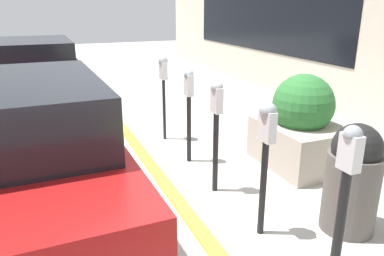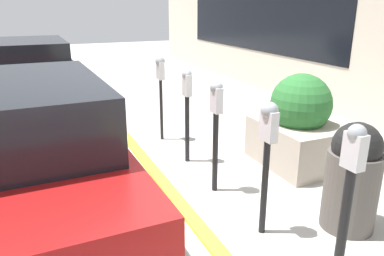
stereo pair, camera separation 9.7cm
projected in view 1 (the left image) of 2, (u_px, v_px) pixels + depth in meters
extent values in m
plane|color=#ADAAA3|center=(181.00, 197.00, 4.58)|extent=(40.00, 40.00, 0.00)
cube|color=gold|center=(175.00, 197.00, 4.54)|extent=(24.50, 0.16, 0.04)
cube|color=black|center=(259.00, 4.00, 10.30)|extent=(7.35, 0.02, 2.47)
cylinder|color=black|center=(338.00, 239.00, 2.80)|extent=(0.08, 0.08, 1.14)
cube|color=silver|center=(350.00, 152.00, 2.58)|extent=(0.15, 0.09, 0.27)
sphere|color=gray|center=(353.00, 134.00, 2.54)|extent=(0.13, 0.13, 0.13)
cylinder|color=black|center=(263.00, 189.00, 3.72)|extent=(0.07, 0.07, 1.01)
cube|color=silver|center=(267.00, 126.00, 3.51)|extent=(0.20, 0.09, 0.30)
sphere|color=gray|center=(268.00, 111.00, 3.47)|extent=(0.17, 0.17, 0.17)
cylinder|color=black|center=(216.00, 153.00, 4.60)|extent=(0.07, 0.07, 1.03)
cube|color=silver|center=(217.00, 100.00, 4.39)|extent=(0.18, 0.09, 0.30)
sphere|color=gray|center=(217.00, 87.00, 4.35)|extent=(0.15, 0.15, 0.15)
cylinder|color=black|center=(189.00, 129.00, 5.50)|extent=(0.07, 0.07, 1.01)
cube|color=silver|center=(189.00, 85.00, 5.29)|extent=(0.16, 0.09, 0.31)
sphere|color=gray|center=(189.00, 74.00, 5.24)|extent=(0.14, 0.14, 0.14)
cylinder|color=black|center=(164.00, 110.00, 6.42)|extent=(0.05, 0.05, 1.06)
cube|color=silver|center=(163.00, 70.00, 6.21)|extent=(0.19, 0.09, 0.30)
sphere|color=gray|center=(163.00, 61.00, 6.16)|extent=(0.16, 0.16, 0.16)
cube|color=#A39989|center=(299.00, 144.00, 5.43)|extent=(1.29, 0.99, 0.63)
sphere|color=#28662D|center=(303.00, 105.00, 5.24)|extent=(0.86, 0.86, 0.86)
cube|color=maroon|center=(24.00, 159.00, 4.01)|extent=(4.41, 1.93, 0.59)
cube|color=black|center=(15.00, 110.00, 3.67)|extent=(2.31, 1.67, 0.60)
cylinder|color=black|center=(89.00, 136.00, 5.60)|extent=(0.75, 0.22, 0.75)
cylinder|color=black|center=(133.00, 233.00, 3.22)|extent=(0.75, 0.22, 0.75)
cube|color=black|center=(36.00, 74.00, 8.62)|extent=(4.62, 1.85, 0.74)
cube|color=black|center=(32.00, 49.00, 8.28)|extent=(2.41, 1.61, 0.43)
cylinder|color=black|center=(69.00, 77.00, 10.29)|extent=(0.71, 0.22, 0.71)
cylinder|color=black|center=(2.00, 81.00, 9.69)|extent=(0.71, 0.22, 0.71)
cylinder|color=black|center=(82.00, 100.00, 7.78)|extent=(0.71, 0.22, 0.71)
cylinder|color=#514C47|center=(350.00, 192.00, 3.82)|extent=(0.54, 0.54, 0.84)
sphere|color=black|center=(357.00, 148.00, 3.67)|extent=(0.49, 0.49, 0.49)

